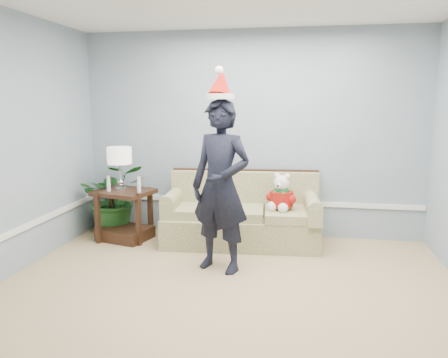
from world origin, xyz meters
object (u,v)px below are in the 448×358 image
sofa (241,218)px  side_table (125,220)px  man (221,186)px  houseplant (115,198)px  table_lamp (119,157)px  teddy_bear (282,197)px

sofa → side_table: (-1.52, -0.14, -0.06)m
sofa → man: size_ratio=1.09×
houseplant → man: 2.03m
side_table → table_lamp: table_lamp is taller
sofa → table_lamp: bearing=-179.8°
teddy_bear → table_lamp: bearing=-158.7°
table_lamp → teddy_bear: size_ratio=1.20×
side_table → table_lamp: (-0.05, 0.02, 0.82)m
side_table → houseplant: houseplant is taller
table_lamp → houseplant: bearing=129.6°
man → table_lamp: bearing=170.1°
side_table → man: bearing=-29.6°
sofa → side_table: bearing=-178.9°
side_table → man: (1.42, -0.81, 0.65)m
teddy_bear → houseplant: bearing=-165.0°
man → teddy_bear: man is taller
houseplant → man: (1.67, -1.07, 0.42)m
sofa → houseplant: 1.78m
side_table → table_lamp: size_ratio=1.43×
sofa → teddy_bear: 0.61m
houseplant → man: size_ratio=0.53×
side_table → houseplant: (-0.25, 0.27, 0.23)m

